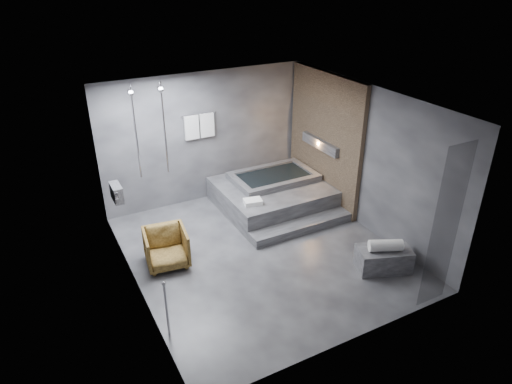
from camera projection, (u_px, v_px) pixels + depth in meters
room at (275, 156)px, 7.93m from camera, size 5.00×5.04×2.82m
tub_deck at (272, 195)px, 9.82m from camera, size 2.20×2.00×0.50m
tub_step at (302, 227)px, 8.97m from camera, size 2.20×0.36×0.18m
concrete_bench at (383, 259)px, 7.81m from camera, size 1.01×0.77×0.40m
driftwood_chair at (166, 248)px, 7.87m from camera, size 0.81×0.83×0.67m
rolled_towel at (386, 245)px, 7.63m from camera, size 0.59×0.42×0.20m
deck_towel at (253, 202)px, 8.93m from camera, size 0.39×0.32×0.09m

